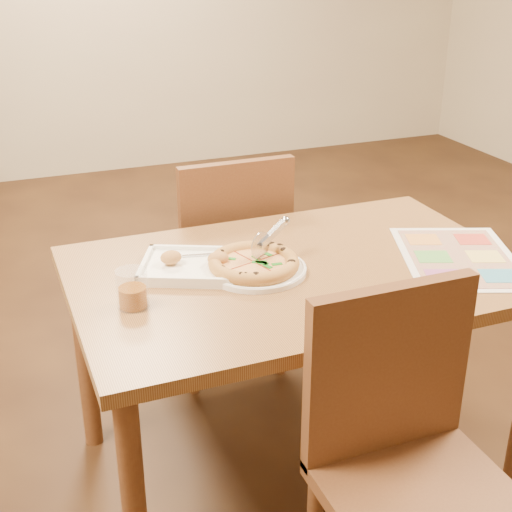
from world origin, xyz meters
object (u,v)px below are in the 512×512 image
object	(u,v)px
appetizer_tray	(199,266)
pizza	(254,263)
pizza_cutter	(269,237)
chair_far	(229,242)
chair_near	(406,433)
plate	(256,269)
menu	(459,257)
dining_table	(297,294)
glass_tumbler	(132,291)

from	to	relation	value
appetizer_tray	pizza	bearing A→B (deg)	-24.67
pizza	pizza_cutter	bearing A→B (deg)	29.34
pizza_cutter	chair_far	bearing A→B (deg)	55.00
chair_near	plate	world-z (taller)	chair_near
chair_far	plate	world-z (taller)	chair_far
chair_near	chair_far	distance (m)	1.20
chair_near	appetizer_tray	xyz separation A→B (m)	(-0.27, 0.69, 0.17)
pizza	menu	xyz separation A→B (m)	(0.61, -0.13, -0.03)
dining_table	menu	world-z (taller)	menu
dining_table	appetizer_tray	bearing A→B (deg)	161.87
plate	menu	size ratio (longest dim) A/B	0.62
pizza	chair_far	bearing A→B (deg)	77.61
plate	menu	world-z (taller)	plate
plate	glass_tumbler	xyz separation A→B (m)	(-0.37, -0.08, 0.04)
chair_near	appetizer_tray	bearing A→B (deg)	111.37
chair_far	pizza	bearing A→B (deg)	77.61
glass_tumbler	dining_table	bearing A→B (deg)	6.54
dining_table	pizza_cutter	size ratio (longest dim) A/B	9.00
dining_table	pizza	bearing A→B (deg)	169.83
appetizer_tray	glass_tumbler	bearing A→B (deg)	-147.21
plate	appetizer_tray	bearing A→B (deg)	156.25
pizza	dining_table	bearing A→B (deg)	-10.17
chair_far	menu	distance (m)	0.87
plate	pizza	distance (m)	0.02
pizza_cutter	menu	size ratio (longest dim) A/B	0.31
dining_table	pizza_cutter	bearing A→B (deg)	139.36
chair_near	pizza_cutter	distance (m)	0.70
appetizer_tray	glass_tumbler	size ratio (longest dim) A/B	3.86
dining_table	pizza	size ratio (longest dim) A/B	4.96
pizza_cutter	glass_tumbler	xyz separation A→B (m)	(-0.43, -0.11, -0.04)
chair_near	appetizer_tray	size ratio (longest dim) A/B	1.18
pizza	menu	world-z (taller)	pizza
plate	appetizer_tray	distance (m)	0.16
pizza	pizza_cutter	distance (m)	0.09
chair_far	pizza_cutter	size ratio (longest dim) A/B	3.25
glass_tumbler	appetizer_tray	bearing A→B (deg)	32.79
dining_table	chair_far	bearing A→B (deg)	90.00
appetizer_tray	menu	size ratio (longest dim) A/B	0.85
chair_near	plate	xyz separation A→B (m)	(-0.12, 0.62, 0.16)
appetizer_tray	menu	bearing A→B (deg)	-14.84
pizza_cutter	appetizer_tray	xyz separation A→B (m)	(-0.20, 0.03, -0.07)
appetizer_tray	menu	xyz separation A→B (m)	(0.75, -0.20, -0.01)
pizza	appetizer_tray	distance (m)	0.16
chair_far	pizza_cutter	xyz separation A→B (m)	(-0.07, -0.54, 0.24)
pizza_cutter	glass_tumbler	bearing A→B (deg)	166.80
plate	menu	xyz separation A→B (m)	(0.60, -0.13, -0.01)
chair_near	chair_far	size ratio (longest dim) A/B	1.00
pizza_cutter	dining_table	bearing A→B (deg)	-68.69
glass_tumbler	menu	distance (m)	0.98
chair_far	appetizer_tray	bearing A→B (deg)	62.26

